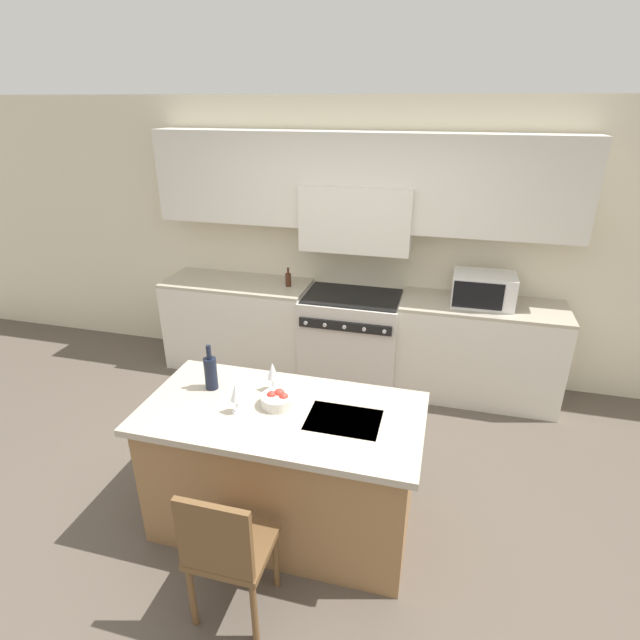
# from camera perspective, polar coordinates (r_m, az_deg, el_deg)

# --- Properties ---
(ground_plane) EXTENTS (10.00, 10.00, 0.00)m
(ground_plane) POSITION_cam_1_polar(r_m,az_deg,el_deg) (3.83, -2.31, -20.02)
(ground_plane) COLOR brown
(back_cabinetry) EXTENTS (10.00, 0.46, 2.70)m
(back_cabinetry) POSITION_cam_1_polar(r_m,az_deg,el_deg) (4.88, 4.57, 11.47)
(back_cabinetry) COLOR beige
(back_cabinetry) RESTS_ON ground_plane
(back_counter) EXTENTS (3.92, 0.62, 0.95)m
(back_counter) POSITION_cam_1_polar(r_m,az_deg,el_deg) (5.02, 3.64, -1.89)
(back_counter) COLOR silver
(back_counter) RESTS_ON ground_plane
(range_stove) EXTENTS (0.95, 0.70, 0.92)m
(range_stove) POSITION_cam_1_polar(r_m,az_deg,el_deg) (5.01, 3.59, -2.12)
(range_stove) COLOR beige
(range_stove) RESTS_ON ground_plane
(microwave) EXTENTS (0.54, 0.37, 0.29)m
(microwave) POSITION_cam_1_polar(r_m,az_deg,el_deg) (4.72, 18.14, 3.36)
(microwave) COLOR silver
(microwave) RESTS_ON back_counter
(kitchen_island) EXTENTS (1.75, 0.88, 0.90)m
(kitchen_island) POSITION_cam_1_polar(r_m,az_deg,el_deg) (3.41, -4.19, -16.45)
(kitchen_island) COLOR olive
(kitchen_island) RESTS_ON ground_plane
(island_chair) EXTENTS (0.42, 0.40, 0.91)m
(island_chair) POSITION_cam_1_polar(r_m,az_deg,el_deg) (2.90, -10.69, -24.27)
(island_chair) COLOR brown
(island_chair) RESTS_ON ground_plane
(wine_bottle) EXTENTS (0.08, 0.08, 0.31)m
(wine_bottle) POSITION_cam_1_polar(r_m,az_deg,el_deg) (3.37, -12.38, -5.85)
(wine_bottle) COLOR black
(wine_bottle) RESTS_ON kitchen_island
(wine_glass_near) EXTENTS (0.07, 0.07, 0.20)m
(wine_glass_near) POSITION_cam_1_polar(r_m,az_deg,el_deg) (3.08, -9.58, -8.21)
(wine_glass_near) COLOR white
(wine_glass_near) RESTS_ON kitchen_island
(wine_glass_far) EXTENTS (0.07, 0.07, 0.20)m
(wine_glass_far) POSITION_cam_1_polar(r_m,az_deg,el_deg) (3.27, -5.45, -5.89)
(wine_glass_far) COLOR white
(wine_glass_far) RESTS_ON kitchen_island
(fruit_bowl) EXTENTS (0.21, 0.21, 0.10)m
(fruit_bowl) POSITION_cam_1_polar(r_m,az_deg,el_deg) (3.17, -4.84, -9.01)
(fruit_bowl) COLOR silver
(fruit_bowl) RESTS_ON kitchen_island
(oil_bottle_on_counter) EXTENTS (0.06, 0.06, 0.19)m
(oil_bottle_on_counter) POSITION_cam_1_polar(r_m,az_deg,el_deg) (4.98, -3.65, 4.67)
(oil_bottle_on_counter) COLOR #422314
(oil_bottle_on_counter) RESTS_ON back_counter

